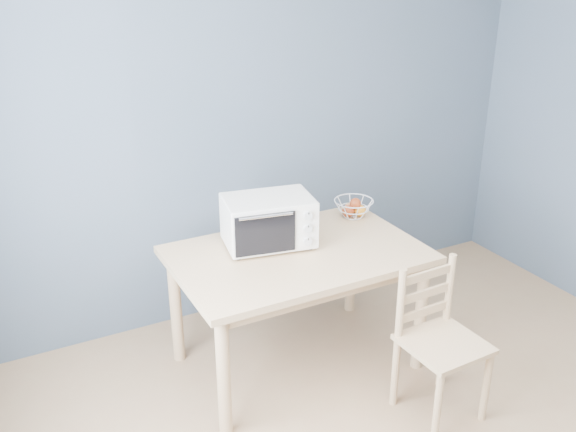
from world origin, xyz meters
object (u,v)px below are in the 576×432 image
fruit_basket (353,208)px  toaster_oven (265,221)px  dining_chair (438,343)px  dining_table (297,267)px

fruit_basket → toaster_oven: bearing=-170.0°
fruit_basket → dining_chair: 1.07m
dining_table → toaster_oven: (-0.13, 0.16, 0.26)m
dining_table → fruit_basket: fruit_basket is taller
fruit_basket → dining_chair: bearing=-95.3°
toaster_oven → dining_chair: bearing=-45.6°
toaster_oven → dining_chair: (0.59, -0.86, -0.49)m
fruit_basket → dining_chair: size_ratio=0.38×
toaster_oven → fruit_basket: 0.69m
dining_table → fruit_basket: bearing=26.5°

